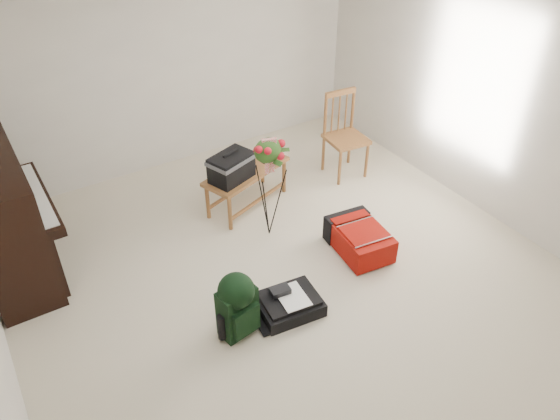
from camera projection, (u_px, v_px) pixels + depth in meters
floor at (293, 282)px, 5.30m from camera, size 5.00×5.50×0.01m
ceiling at (298, 22)px, 3.83m from camera, size 5.00×5.50×0.01m
wall_back at (168, 68)px, 6.45m from camera, size 5.00×0.04×2.50m
wall_right at (497, 105)px, 5.64m from camera, size 0.04×5.50×2.50m
piano at (6, 221)px, 5.10m from camera, size 0.71×1.50×1.25m
bench at (233, 166)px, 5.95m from camera, size 1.12×0.74×0.80m
dining_chair at (344, 136)px, 6.63m from camera, size 0.49×0.49×1.04m
red_suitcase at (356, 236)px, 5.62m from camera, size 0.54×0.74×0.29m
black_duffel at (289, 303)px, 4.96m from camera, size 0.60×0.51×0.23m
green_backpack at (237, 302)px, 4.59m from camera, size 0.35×0.32×0.64m
flower_stand at (269, 188)px, 5.57m from camera, size 0.48×0.48×1.20m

